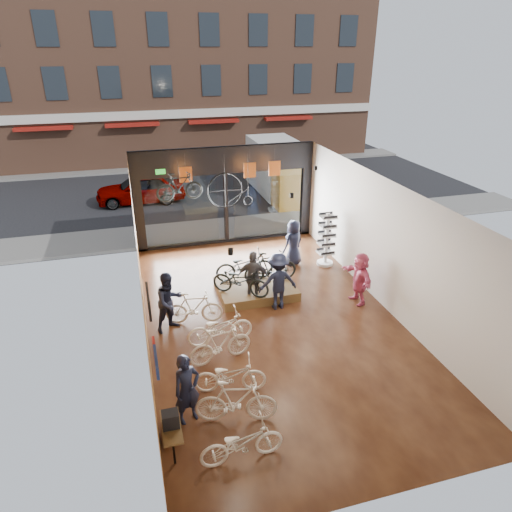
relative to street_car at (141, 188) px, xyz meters
name	(u,v)px	position (x,y,z in m)	size (l,w,h in m)	color
ground_plane	(271,320)	(3.05, -12.00, -0.75)	(7.00, 12.00, 0.04)	black
ceiling	(273,192)	(3.05, -12.00, 3.09)	(7.00, 12.00, 0.04)	black
wall_left	(140,276)	(-0.47, -12.00, 1.17)	(0.04, 12.00, 3.80)	#A05926
wall_right	(388,246)	(6.57, -12.00, 1.17)	(0.04, 12.00, 3.80)	beige
wall_back	(388,419)	(3.05, -18.02, 1.17)	(7.00, 0.04, 3.80)	beige
storefront	(226,196)	(3.05, -6.00, 1.17)	(7.00, 0.26, 3.80)	black
exit_sign	(160,172)	(0.65, -6.12, 2.32)	(0.35, 0.06, 0.18)	#198C26
street_road	(194,182)	(3.05, 3.00, -0.74)	(30.00, 18.00, 0.02)	black
sidewalk_near	(221,229)	(3.05, -4.80, -0.67)	(30.00, 2.40, 0.12)	slate
sidewalk_far	(184,165)	(3.05, 7.00, -0.67)	(30.00, 2.00, 0.12)	slate
opposite_building	(172,48)	(3.05, 9.50, 6.27)	(26.00, 5.00, 14.00)	brown
street_car	(141,188)	(0.00, 0.00, 0.00)	(1.73, 4.30, 1.47)	gray
box_truck	(284,172)	(7.13, -1.00, 0.60)	(2.25, 6.75, 2.66)	silver
floor_bike_0	(242,443)	(1.04, -16.54, -0.31)	(0.57, 1.63, 0.85)	beige
floor_bike_1	(236,401)	(1.17, -15.54, -0.22)	(0.49, 1.72, 1.04)	beige
floor_bike_2	(230,375)	(1.25, -14.61, -0.30)	(0.57, 1.64, 0.86)	beige
floor_bike_3	(220,344)	(1.26, -13.47, -0.24)	(0.46, 1.64, 0.98)	beige
floor_bike_4	(220,328)	(1.40, -12.71, -0.27)	(0.61, 1.76, 0.92)	beige
floor_bike_5	(194,308)	(0.90, -11.58, -0.25)	(0.45, 1.61, 0.97)	beige
display_platform	(256,289)	(3.03, -10.41, -0.58)	(2.40, 1.80, 0.30)	#4F381D
display_bike_left	(241,281)	(2.43, -10.86, 0.04)	(0.63, 1.80, 0.94)	black
display_bike_mid	(270,267)	(3.54, -10.30, 0.08)	(0.48, 1.72, 1.03)	black
display_bike_right	(245,266)	(2.78, -9.96, 0.06)	(0.65, 1.87, 0.98)	black
customer_0	(187,389)	(0.21, -15.23, 0.07)	(0.59, 0.39, 1.61)	#161C33
customer_1	(170,302)	(0.22, -11.70, 0.13)	(0.84, 0.66, 1.73)	#161C33
customer_2	(254,277)	(2.82, -10.91, 0.11)	(0.99, 0.41, 1.69)	#3F3F44
customer_3	(278,281)	(3.43, -11.42, 0.16)	(1.15, 0.66, 1.78)	#161C33
customer_4	(293,243)	(4.88, -8.73, 0.11)	(0.82, 0.53, 1.68)	#161C33
customer_5	(359,278)	(5.90, -11.77, 0.08)	(1.51, 0.48, 1.63)	#CC4C72
sunglasses_rack	(326,239)	(6.00, -9.05, 0.24)	(0.57, 0.47, 1.94)	white
wall_merch	(159,384)	(-0.33, -15.50, 0.57)	(0.40, 2.40, 2.60)	navy
penny_farthing	(232,191)	(3.01, -7.42, 1.77)	(1.58, 0.06, 1.27)	black
hung_bike	(179,187)	(1.12, -7.80, 2.19)	(0.45, 1.58, 0.95)	black
jersey_left	(186,175)	(1.47, -6.80, 2.32)	(0.45, 0.03, 0.55)	#CC5919
jersey_mid	(250,170)	(3.81, -6.80, 2.32)	(0.45, 0.03, 0.55)	#CC5919
jersey_right	(275,168)	(4.76, -6.80, 2.32)	(0.45, 0.03, 0.55)	#CC5919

